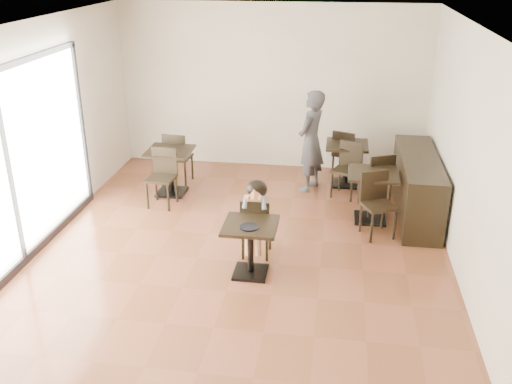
% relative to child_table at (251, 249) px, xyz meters
% --- Properties ---
extents(floor, '(6.00, 8.00, 0.01)m').
position_rel_child_table_xyz_m(floor, '(-0.24, 0.30, -0.38)').
color(floor, brown).
rests_on(floor, ground).
extents(ceiling, '(6.00, 8.00, 0.01)m').
position_rel_child_table_xyz_m(ceiling, '(-0.24, 0.30, 2.82)').
color(ceiling, white).
rests_on(ceiling, floor).
extents(wall_back, '(6.00, 0.01, 3.20)m').
position_rel_child_table_xyz_m(wall_back, '(-0.24, 4.30, 1.22)').
color(wall_back, silver).
rests_on(wall_back, floor).
extents(wall_front, '(6.00, 0.01, 3.20)m').
position_rel_child_table_xyz_m(wall_front, '(-0.24, -3.70, 1.22)').
color(wall_front, silver).
rests_on(wall_front, floor).
extents(wall_left, '(0.01, 8.00, 3.20)m').
position_rel_child_table_xyz_m(wall_left, '(-3.24, 0.30, 1.22)').
color(wall_left, silver).
rests_on(wall_left, floor).
extents(wall_right, '(0.01, 8.00, 3.20)m').
position_rel_child_table_xyz_m(wall_right, '(2.76, 0.30, 1.22)').
color(wall_right, silver).
rests_on(wall_right, floor).
extents(storefront_window, '(0.04, 4.50, 2.60)m').
position_rel_child_table_xyz_m(storefront_window, '(-3.21, -0.20, 1.02)').
color(storefront_window, white).
rests_on(storefront_window, floor).
extents(child_table, '(0.71, 0.71, 0.75)m').
position_rel_child_table_xyz_m(child_table, '(0.00, 0.00, 0.00)').
color(child_table, black).
rests_on(child_table, floor).
extents(child_chair, '(0.41, 0.41, 0.90)m').
position_rel_child_table_xyz_m(child_chair, '(-0.00, 0.55, 0.08)').
color(child_chair, black).
rests_on(child_chair, floor).
extents(child, '(0.41, 0.57, 1.14)m').
position_rel_child_table_xyz_m(child, '(-0.00, 0.55, 0.19)').
color(child, gray).
rests_on(child, child_chair).
extents(plate, '(0.25, 0.25, 0.02)m').
position_rel_child_table_xyz_m(plate, '(-0.00, -0.10, 0.38)').
color(plate, black).
rests_on(plate, child_table).
extents(pizza_slice, '(0.26, 0.20, 0.06)m').
position_rel_child_table_xyz_m(pizza_slice, '(-0.00, 0.36, 0.61)').
color(pizza_slice, tan).
rests_on(pizza_slice, child).
extents(adult_patron, '(0.65, 0.79, 1.84)m').
position_rel_child_table_xyz_m(adult_patron, '(0.61, 3.13, 0.54)').
color(adult_patron, '#3B3B41').
rests_on(adult_patron, floor).
extents(cafe_table_mid, '(1.04, 1.04, 0.83)m').
position_rel_child_table_xyz_m(cafe_table_mid, '(1.67, 1.95, 0.04)').
color(cafe_table_mid, black).
rests_on(cafe_table_mid, floor).
extents(cafe_table_left, '(0.85, 0.85, 0.82)m').
position_rel_child_table_xyz_m(cafe_table_left, '(-1.85, 2.56, 0.04)').
color(cafe_table_left, black).
rests_on(cafe_table_left, floor).
extents(cafe_table_back, '(0.98, 0.98, 0.80)m').
position_rel_child_table_xyz_m(cafe_table_back, '(1.26, 3.43, 0.03)').
color(cafe_table_back, black).
rests_on(cafe_table_back, floor).
extents(chair_mid_a, '(0.59, 0.59, 1.00)m').
position_rel_child_table_xyz_m(chair_mid_a, '(1.75, 2.50, 0.12)').
color(chair_mid_a, black).
rests_on(chair_mid_a, floor).
extents(chair_mid_b, '(0.59, 0.59, 1.00)m').
position_rel_child_table_xyz_m(chair_mid_b, '(1.75, 1.40, 0.12)').
color(chair_mid_b, black).
rests_on(chair_mid_b, floor).
extents(chair_left_a, '(0.48, 0.48, 0.99)m').
position_rel_child_table_xyz_m(chair_left_a, '(-1.85, 3.11, 0.12)').
color(chair_left_a, black).
rests_on(chair_left_a, floor).
extents(chair_left_b, '(0.48, 0.48, 0.99)m').
position_rel_child_table_xyz_m(chair_left_b, '(-1.85, 2.01, 0.12)').
color(chair_left_b, black).
rests_on(chair_left_b, floor).
extents(chair_back_a, '(0.56, 0.56, 0.97)m').
position_rel_child_table_xyz_m(chair_back_a, '(1.26, 3.80, 0.11)').
color(chair_back_a, black).
rests_on(chair_back_a, floor).
extents(chair_back_b, '(0.56, 0.56, 0.97)m').
position_rel_child_table_xyz_m(chair_back_b, '(1.26, 2.88, 0.11)').
color(chair_back_b, black).
rests_on(chair_back_b, floor).
extents(service_counter, '(0.60, 2.40, 1.00)m').
position_rel_child_table_xyz_m(service_counter, '(2.41, 2.30, 0.12)').
color(service_counter, black).
rests_on(service_counter, floor).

